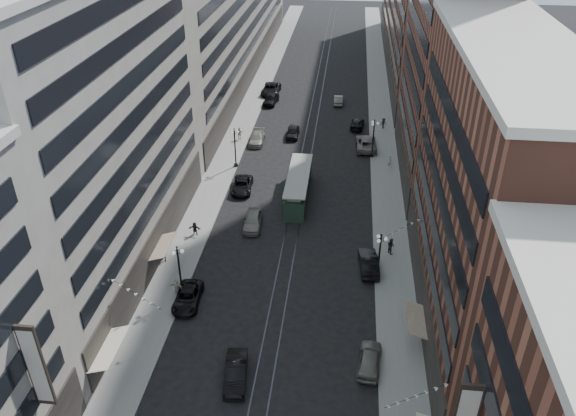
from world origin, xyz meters
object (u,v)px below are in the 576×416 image
at_px(car_11, 366,143).
at_px(pedestrian_9, 383,123).
at_px(car_12, 357,124).
at_px(car_7, 242,185).
at_px(car_8, 257,138).
at_px(car_14, 338,100).
at_px(lamppost_sw_far, 179,269).
at_px(car_4, 370,359).
at_px(pedestrian_7, 391,246).
at_px(lamppost_se_far, 379,257).
at_px(streetcar, 298,187).
at_px(lamppost_se_mid, 373,137).
at_px(car_13, 293,132).
at_px(pedestrian_5, 195,228).
at_px(car_extra_0, 253,220).
at_px(car_5, 236,372).
at_px(car_2, 188,297).
at_px(pedestrian_2, 163,254).
at_px(pedestrian_8, 389,161).
at_px(pedestrian_6, 240,133).
at_px(lamppost_sw_mid, 235,146).
at_px(pedestrian_extra_0, 177,287).
at_px(car_extra_1, 271,89).
at_px(car_9, 271,99).
at_px(car_10, 369,262).

distance_m(car_11, pedestrian_9, 7.86).
bearing_deg(car_12, car_7, 62.88).
xyz_separation_m(car_8, car_14, (11.41, 17.47, -0.03)).
relative_size(lamppost_sw_far, car_4, 1.22).
bearing_deg(pedestrian_7, lamppost_se_far, 125.26).
bearing_deg(streetcar, lamppost_se_mid, 53.48).
relative_size(car_8, pedestrian_7, 2.83).
relative_size(car_13, pedestrian_5, 3.00).
xyz_separation_m(lamppost_sw_far, car_extra_0, (4.73, 12.58, -2.26)).
bearing_deg(car_5, car_2, 119.05).
bearing_deg(car_4, pedestrian_2, -24.05).
bearing_deg(pedestrian_2, lamppost_se_far, 13.96).
distance_m(car_4, car_12, 49.40).
bearing_deg(car_4, car_11, -84.38).
height_order(car_14, pedestrian_8, pedestrian_8).
relative_size(streetcar, car_13, 2.58).
bearing_deg(pedestrian_6, car_13, -157.04).
bearing_deg(car_11, pedestrian_5, 50.60).
xyz_separation_m(pedestrian_2, pedestrian_6, (2.19, 30.88, 0.08)).
height_order(car_7, pedestrian_6, pedestrian_6).
bearing_deg(car_13, lamppost_se_far, -70.31).
relative_size(lamppost_se_mid, car_extra_0, 1.12).
relative_size(lamppost_sw_mid, pedestrian_7, 3.09).
relative_size(lamppost_sw_far, pedestrian_6, 3.02).
bearing_deg(car_13, car_8, -150.35).
distance_m(pedestrian_7, pedestrian_extra_0, 22.27).
bearing_deg(lamppost_sw_mid, car_4, -62.76).
bearing_deg(pedestrian_5, car_11, 55.94).
bearing_deg(car_extra_0, pedestrian_2, -139.08).
distance_m(lamppost_se_mid, pedestrian_extra_0, 37.20).
bearing_deg(car_8, lamppost_sw_mid, -102.84).
bearing_deg(car_extra_1, car_5, -82.74).
bearing_deg(car_9, lamppost_se_mid, -41.60).
xyz_separation_m(car_9, car_11, (16.12, -16.43, -0.01)).
distance_m(lamppost_sw_mid, pedestrian_7, 26.97).
bearing_deg(pedestrian_9, lamppost_se_far, -114.59).
bearing_deg(car_7, car_8, 88.01).
xyz_separation_m(car_4, car_13, (-10.89, 44.93, -0.00)).
bearing_deg(car_13, car_4, -75.84).
bearing_deg(car_4, car_extra_1, -69.47).
bearing_deg(car_11, car_2, 62.95).
xyz_separation_m(car_2, car_8, (0.78, 36.15, 0.05)).
xyz_separation_m(car_7, pedestrian_6, (-3.12, 15.10, 0.35)).
distance_m(car_2, car_4, 17.72).
height_order(car_14, pedestrian_6, pedestrian_6).
xyz_separation_m(car_2, car_10, (16.77, 7.07, 0.14)).
xyz_separation_m(car_10, car_13, (-10.98, 31.87, -0.05)).
distance_m(car_14, car_extra_0, 40.85).
bearing_deg(pedestrian_8, car_10, 52.80).
distance_m(lamppost_sw_far, pedestrian_7, 21.92).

